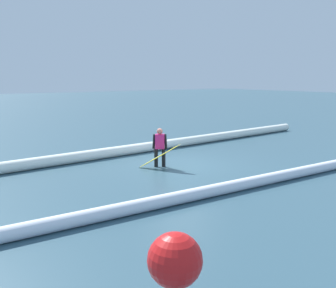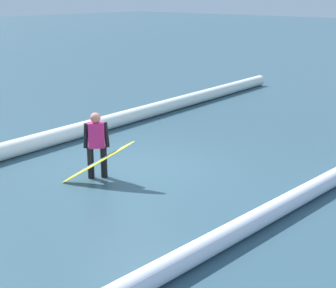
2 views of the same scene
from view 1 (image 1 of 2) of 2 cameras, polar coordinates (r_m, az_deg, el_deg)
ground_plane at (r=14.49m, az=1.97°, el=-3.13°), size 140.36×140.36×0.00m
surfer at (r=14.04m, az=-1.23°, el=-0.21°), size 0.43×0.41×1.44m
surfboard at (r=13.74m, az=-1.29°, el=-1.83°), size 1.19×1.40×0.98m
channel_buoy at (r=4.67m, az=1.04°, el=-17.53°), size 0.66×0.66×1.51m
wave_crest_foreground at (r=18.23m, az=1.80°, el=0.26°), size 17.71×1.58×0.42m
wave_crest_midground at (r=10.72m, az=6.48°, el=-6.97°), size 25.93×1.44×0.34m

